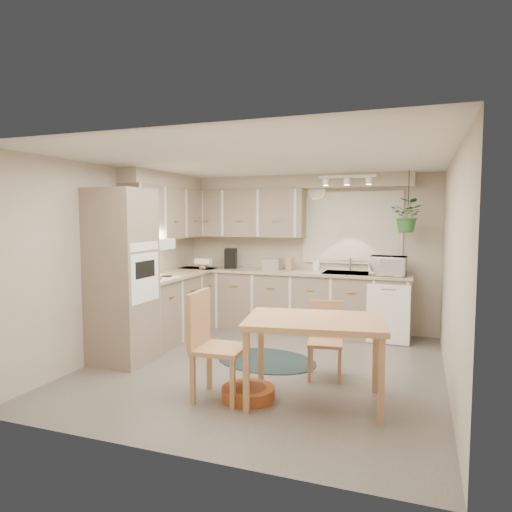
% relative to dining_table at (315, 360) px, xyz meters
% --- Properties ---
extents(floor, '(4.20, 4.20, 0.00)m').
position_rel_dining_table_xyz_m(floor, '(-0.78, 0.78, -0.41)').
color(floor, slate).
rests_on(floor, ground).
extents(ceiling, '(4.20, 4.20, 0.00)m').
position_rel_dining_table_xyz_m(ceiling, '(-0.78, 0.78, 1.99)').
color(ceiling, silver).
rests_on(ceiling, wall_back).
extents(wall_back, '(4.00, 0.04, 2.40)m').
position_rel_dining_table_xyz_m(wall_back, '(-0.78, 2.88, 0.79)').
color(wall_back, '#B6AB97').
rests_on(wall_back, floor).
extents(wall_front, '(4.00, 0.04, 2.40)m').
position_rel_dining_table_xyz_m(wall_front, '(-0.78, -1.32, 0.79)').
color(wall_front, '#B6AB97').
rests_on(wall_front, floor).
extents(wall_left, '(0.04, 4.20, 2.40)m').
position_rel_dining_table_xyz_m(wall_left, '(-2.78, 0.78, 0.79)').
color(wall_left, '#B6AB97').
rests_on(wall_left, floor).
extents(wall_right, '(0.04, 4.20, 2.40)m').
position_rel_dining_table_xyz_m(wall_right, '(1.22, 0.78, 0.79)').
color(wall_right, '#B6AB97').
rests_on(wall_right, floor).
extents(base_cab_left, '(0.60, 1.85, 0.90)m').
position_rel_dining_table_xyz_m(base_cab_left, '(-2.48, 1.66, 0.04)').
color(base_cab_left, gray).
rests_on(base_cab_left, floor).
extents(base_cab_back, '(3.60, 0.60, 0.90)m').
position_rel_dining_table_xyz_m(base_cab_back, '(-0.98, 2.58, 0.04)').
color(base_cab_back, gray).
rests_on(base_cab_back, floor).
extents(counter_left, '(0.64, 1.89, 0.04)m').
position_rel_dining_table_xyz_m(counter_left, '(-2.47, 1.66, 0.51)').
color(counter_left, tan).
rests_on(counter_left, base_cab_left).
extents(counter_back, '(3.64, 0.64, 0.04)m').
position_rel_dining_table_xyz_m(counter_back, '(-0.98, 2.57, 0.51)').
color(counter_back, tan).
rests_on(counter_back, base_cab_back).
extents(oven_stack, '(0.65, 0.65, 2.10)m').
position_rel_dining_table_xyz_m(oven_stack, '(-2.45, 0.41, 0.64)').
color(oven_stack, gray).
rests_on(oven_stack, floor).
extents(wall_oven_face, '(0.02, 0.56, 0.58)m').
position_rel_dining_table_xyz_m(wall_oven_face, '(-2.13, 0.41, 0.64)').
color(wall_oven_face, white).
rests_on(wall_oven_face, oven_stack).
extents(upper_cab_left, '(0.35, 2.00, 0.75)m').
position_rel_dining_table_xyz_m(upper_cab_left, '(-2.60, 1.78, 1.42)').
color(upper_cab_left, gray).
rests_on(upper_cab_left, wall_left).
extents(upper_cab_back, '(2.00, 0.35, 0.75)m').
position_rel_dining_table_xyz_m(upper_cab_back, '(-1.78, 2.71, 1.42)').
color(upper_cab_back, gray).
rests_on(upper_cab_back, wall_back).
extents(soffit_left, '(0.30, 2.00, 0.20)m').
position_rel_dining_table_xyz_m(soffit_left, '(-2.63, 1.78, 1.89)').
color(soffit_left, '#B6AB97').
rests_on(soffit_left, wall_left).
extents(soffit_back, '(3.60, 0.30, 0.20)m').
position_rel_dining_table_xyz_m(soffit_back, '(-0.98, 2.73, 1.89)').
color(soffit_back, '#B6AB97').
rests_on(soffit_back, wall_back).
extents(cooktop, '(0.52, 0.58, 0.02)m').
position_rel_dining_table_xyz_m(cooktop, '(-2.46, 1.08, 0.54)').
color(cooktop, white).
rests_on(cooktop, counter_left).
extents(range_hood, '(0.40, 0.60, 0.14)m').
position_rel_dining_table_xyz_m(range_hood, '(-2.48, 1.08, 0.99)').
color(range_hood, white).
rests_on(range_hood, upper_cab_left).
extents(window_blinds, '(1.40, 0.02, 1.00)m').
position_rel_dining_table_xyz_m(window_blinds, '(-0.08, 2.85, 1.19)').
color(window_blinds, white).
rests_on(window_blinds, wall_back).
extents(window_frame, '(1.50, 0.02, 1.10)m').
position_rel_dining_table_xyz_m(window_frame, '(-0.08, 2.86, 1.19)').
color(window_frame, beige).
rests_on(window_frame, wall_back).
extents(sink, '(0.70, 0.48, 0.10)m').
position_rel_dining_table_xyz_m(sink, '(-0.08, 2.58, 0.49)').
color(sink, '#A4A7AC').
rests_on(sink, counter_back).
extents(dishwasher_front, '(0.58, 0.02, 0.83)m').
position_rel_dining_table_xyz_m(dishwasher_front, '(0.52, 2.27, 0.02)').
color(dishwasher_front, white).
rests_on(dishwasher_front, base_cab_back).
extents(track_light_bar, '(0.80, 0.04, 0.04)m').
position_rel_dining_table_xyz_m(track_light_bar, '(-0.08, 2.33, 1.92)').
color(track_light_bar, white).
rests_on(track_light_bar, ceiling).
extents(wall_clock, '(0.30, 0.03, 0.30)m').
position_rel_dining_table_xyz_m(wall_clock, '(-0.63, 2.85, 1.77)').
color(wall_clock, '#E6AC51').
rests_on(wall_clock, wall_back).
extents(dining_table, '(1.41, 1.05, 0.81)m').
position_rel_dining_table_xyz_m(dining_table, '(0.00, 0.00, 0.00)').
color(dining_table, tan).
rests_on(dining_table, floor).
extents(chair_left, '(0.51, 0.51, 1.05)m').
position_rel_dining_table_xyz_m(chair_left, '(-0.88, -0.22, 0.12)').
color(chair_left, tan).
rests_on(chair_left, floor).
extents(chair_back, '(0.44, 0.44, 0.83)m').
position_rel_dining_table_xyz_m(chair_back, '(-0.04, 0.69, 0.01)').
color(chair_back, tan).
rests_on(chair_back, floor).
extents(braided_rug, '(1.44, 1.19, 0.01)m').
position_rel_dining_table_xyz_m(braided_rug, '(-0.83, 1.03, -0.40)').
color(braided_rug, black).
rests_on(braided_rug, floor).
extents(pet_bed, '(0.60, 0.60, 0.12)m').
position_rel_dining_table_xyz_m(pet_bed, '(-0.62, -0.15, -0.35)').
color(pet_bed, '#9F541F').
rests_on(pet_bed, floor).
extents(microwave, '(0.51, 0.30, 0.33)m').
position_rel_dining_table_xyz_m(microwave, '(0.49, 2.48, 0.70)').
color(microwave, white).
rests_on(microwave, counter_back).
extents(soap_bottle, '(0.12, 0.22, 0.10)m').
position_rel_dining_table_xyz_m(soap_bottle, '(-0.59, 2.73, 0.58)').
color(soap_bottle, white).
rests_on(soap_bottle, counter_back).
extents(hanging_plant, '(0.56, 0.59, 0.37)m').
position_rel_dining_table_xyz_m(hanging_plant, '(0.74, 2.48, 1.33)').
color(hanging_plant, '#2D6B2B').
rests_on(hanging_plant, ceiling).
extents(coffee_maker, '(0.23, 0.26, 0.32)m').
position_rel_dining_table_xyz_m(coffee_maker, '(-1.96, 2.58, 0.69)').
color(coffee_maker, black).
rests_on(coffee_maker, counter_back).
extents(toaster, '(0.31, 0.20, 0.18)m').
position_rel_dining_table_xyz_m(toaster, '(-1.26, 2.60, 0.62)').
color(toaster, '#A4A7AC').
rests_on(toaster, counter_back).
extents(knife_block, '(0.11, 0.11, 0.21)m').
position_rel_dining_table_xyz_m(knife_block, '(-0.98, 2.63, 0.64)').
color(knife_block, tan).
rests_on(knife_block, counter_back).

